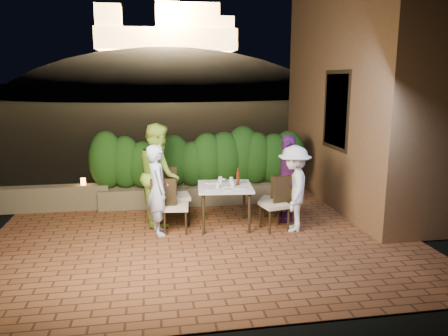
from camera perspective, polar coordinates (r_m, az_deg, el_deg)
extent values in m
plane|color=black|center=(7.17, -2.40, -9.95)|extent=(400.00, 400.00, 0.00)
cube|color=brown|center=(7.66, -2.88, -8.96)|extent=(7.00, 6.00, 0.15)
cube|color=brown|center=(9.69, 17.83, 10.42)|extent=(1.60, 5.00, 5.00)
cube|color=black|center=(8.92, 14.61, 7.32)|extent=(0.08, 1.00, 1.40)
cube|color=black|center=(8.92, 14.56, 7.32)|extent=(0.06, 1.15, 1.55)
cube|color=brown|center=(9.30, -3.00, -3.43)|extent=(4.20, 0.55, 0.40)
cube|color=brown|center=(9.44, -21.44, -3.70)|extent=(2.20, 0.30, 0.50)
ellipsoid|color=black|center=(67.00, -7.24, 5.97)|extent=(52.00, 40.00, 22.00)
cylinder|color=white|center=(7.49, -1.68, -2.76)|extent=(0.23, 0.23, 0.01)
cylinder|color=white|center=(7.96, -1.74, -1.88)|extent=(0.23, 0.23, 0.01)
cylinder|color=white|center=(7.57, 2.19, -2.59)|extent=(0.23, 0.23, 0.01)
cylinder|color=white|center=(7.93, 1.88, -1.93)|extent=(0.23, 0.23, 0.01)
cylinder|color=white|center=(7.72, -0.08, -2.30)|extent=(0.24, 0.24, 0.01)
cylinder|color=white|center=(7.46, 0.68, -2.82)|extent=(0.20, 0.20, 0.01)
cylinder|color=silver|center=(7.54, -0.82, -2.28)|extent=(0.06, 0.06, 0.11)
cylinder|color=silver|center=(7.91, -0.47, -1.55)|extent=(0.07, 0.07, 0.12)
cylinder|color=silver|center=(7.65, 1.13, -2.07)|extent=(0.06, 0.06, 0.11)
cylinder|color=silver|center=(7.89, 0.97, -1.60)|extent=(0.07, 0.07, 0.12)
imported|color=white|center=(8.05, -0.30, -1.62)|extent=(0.20, 0.20, 0.04)
imported|color=#C4D9FC|center=(7.45, -8.66, -2.83)|extent=(0.47, 0.62, 1.55)
imported|color=#9DCD40|center=(7.98, -8.51, -0.76)|extent=(0.79, 0.96, 1.84)
imported|color=white|center=(7.64, 9.13, -2.65)|extent=(0.83, 1.09, 1.50)
imported|color=#652571|center=(8.15, 8.33, -1.28)|extent=(0.54, 1.00, 1.62)
cylinder|color=orange|center=(9.25, -17.92, -1.70)|extent=(0.10, 0.10, 0.14)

